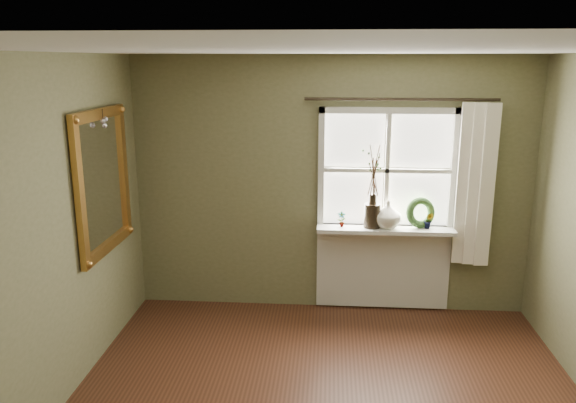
# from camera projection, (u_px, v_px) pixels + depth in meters

# --- Properties ---
(ceiling) EXTENTS (4.50, 4.50, 0.00)m
(ceiling) POSITION_uv_depth(u_px,v_px,m) (334.00, 50.00, 3.17)
(ceiling) COLOR silver
(ceiling) RESTS_ON ground
(wall_back) EXTENTS (4.00, 0.10, 2.60)m
(wall_back) POSITION_uv_depth(u_px,v_px,m) (331.00, 186.00, 5.71)
(wall_back) COLOR #696945
(wall_back) RESTS_ON ground
(wall_left) EXTENTS (0.10, 4.50, 2.60)m
(wall_left) POSITION_uv_depth(u_px,v_px,m) (14.00, 258.00, 3.64)
(wall_left) COLOR #696945
(wall_left) RESTS_ON ground
(window_frame) EXTENTS (1.36, 0.06, 1.24)m
(window_frame) POSITION_uv_depth(u_px,v_px,m) (387.00, 170.00, 5.56)
(window_frame) COLOR silver
(window_frame) RESTS_ON wall_back
(window_sill) EXTENTS (1.36, 0.26, 0.04)m
(window_sill) POSITION_uv_depth(u_px,v_px,m) (385.00, 230.00, 5.60)
(window_sill) COLOR silver
(window_sill) RESTS_ON wall_back
(window_apron) EXTENTS (1.36, 0.04, 0.88)m
(window_apron) POSITION_uv_depth(u_px,v_px,m) (382.00, 267.00, 5.81)
(window_apron) COLOR silver
(window_apron) RESTS_ON ground
(dark_jug) EXTENTS (0.18, 0.18, 0.24)m
(dark_jug) POSITION_uv_depth(u_px,v_px,m) (372.00, 216.00, 5.57)
(dark_jug) COLOR black
(dark_jug) RESTS_ON window_sill
(cream_vase) EXTENTS (0.32, 0.32, 0.28)m
(cream_vase) POSITION_uv_depth(u_px,v_px,m) (388.00, 214.00, 5.56)
(cream_vase) COLOR silver
(cream_vase) RESTS_ON window_sill
(wreath) EXTENTS (0.34, 0.24, 0.32)m
(wreath) POSITION_uv_depth(u_px,v_px,m) (420.00, 216.00, 5.58)
(wreath) COLOR #2C4C22
(wreath) RESTS_ON window_sill
(potted_plant_left) EXTENTS (0.09, 0.07, 0.15)m
(potted_plant_left) POSITION_uv_depth(u_px,v_px,m) (342.00, 219.00, 5.60)
(potted_plant_left) COLOR #2C4C22
(potted_plant_left) RESTS_ON window_sill
(potted_plant_right) EXTENTS (0.11, 0.10, 0.16)m
(potted_plant_right) POSITION_uv_depth(u_px,v_px,m) (429.00, 221.00, 5.54)
(potted_plant_right) COLOR #2C4C22
(potted_plant_right) RESTS_ON window_sill
(curtain) EXTENTS (0.36, 0.12, 1.59)m
(curtain) POSITION_uv_depth(u_px,v_px,m) (475.00, 185.00, 5.43)
(curtain) COLOR white
(curtain) RESTS_ON wall_back
(curtain_rod) EXTENTS (1.84, 0.03, 0.03)m
(curtain_rod) POSITION_uv_depth(u_px,v_px,m) (401.00, 99.00, 5.32)
(curtain_rod) COLOR black
(curtain_rod) RESTS_ON wall_back
(gilt_mirror) EXTENTS (0.10, 1.05, 1.25)m
(gilt_mirror) POSITION_uv_depth(u_px,v_px,m) (103.00, 181.00, 4.84)
(gilt_mirror) COLOR white
(gilt_mirror) RESTS_ON wall_left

